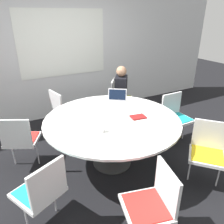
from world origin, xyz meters
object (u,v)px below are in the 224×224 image
chair_1 (63,109)px  coffee_cup (101,129)px  person_0 (122,91)px  chair_6 (175,114)px  chair_0 (119,96)px  chair_4 (153,201)px  chair_5 (208,149)px  chair_2 (20,138)px  laptop (117,99)px  chair_3 (42,189)px  spiral_notebook (138,117)px

chair_1 → coffee_cup: (0.06, -1.52, 0.29)m
person_0 → chair_6: bearing=61.7°
chair_0 → coffee_cup: 2.01m
chair_4 → chair_5: bearing=-59.1°
chair_1 → chair_2: (-0.83, -0.73, 0.00)m
chair_5 → chair_6: same height
chair_0 → coffee_cup: size_ratio=9.80×
chair_0 → chair_5: (0.03, -2.26, 0.00)m
chair_1 → coffee_cup: size_ratio=9.80×
laptop → coffee_cup: 1.01m
person_0 → laptop: bearing=-1.1°
chair_3 → chair_5: (2.05, -0.30, 0.00)m
coffee_cup → chair_5: bearing=-28.7°
laptop → chair_3: bearing=-107.2°
chair_5 → person_0: size_ratio=0.71×
person_0 → laptop: (-0.45, -0.59, 0.11)m
person_0 → coffee_cup: 1.75m
chair_5 → person_0: bearing=-38.7°
chair_2 → person_0: bearing=42.6°
chair_6 → person_0: 1.14m
chair_1 → chair_6: same height
chair_1 → chair_3: 2.04m
chair_5 → person_0: (-0.11, 2.02, 0.20)m
chair_4 → spiral_notebook: 1.30m
chair_3 → chair_6: (2.44, 0.71, 0.00)m
chair_4 → chair_6: bearing=-34.7°
chair_3 → person_0: (1.95, 1.72, 0.20)m
chair_4 → spiral_notebook: (0.59, 1.13, 0.26)m
chair_3 → chair_6: 2.54m
person_0 → laptop: person_0 is taller
coffee_cup → person_0: bearing=50.8°
chair_5 → chair_6: (0.38, 1.00, 0.00)m
chair_4 → laptop: 1.91m
chair_3 → chair_6: bearing=-9.7°
chair_5 → chair_1: bearing=-11.4°
chair_1 → person_0: size_ratio=0.71×
person_0 → spiral_notebook: (-0.47, -1.24, 0.07)m
chair_5 → spiral_notebook: (-0.57, 0.78, 0.26)m
chair_2 → chair_6: (2.49, -0.45, 0.00)m
chair_1 → chair_6: (1.66, -1.17, 0.00)m
chair_6 → person_0: size_ratio=0.71×
chair_4 → spiral_notebook: bearing=-13.6°
chair_1 → chair_3: same height
chair_5 → chair_2: bearing=13.7°
chair_3 → spiral_notebook: (1.48, 0.48, 0.26)m
chair_2 → spiral_notebook: 1.69m
spiral_notebook → chair_2: bearing=156.2°
chair_4 → laptop: (0.61, 1.78, 0.31)m
chair_3 → spiral_notebook: size_ratio=3.70×
chair_2 → chair_3: 1.16m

